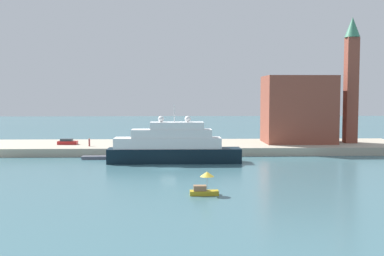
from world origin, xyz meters
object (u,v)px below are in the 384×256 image
at_px(large_yacht, 172,146).
at_px(parked_car, 67,142).
at_px(work_barge, 97,158).
at_px(mooring_bollard, 164,146).
at_px(harbor_building, 298,109).
at_px(bell_tower, 351,75).
at_px(person_figure, 89,142).
at_px(small_motorboat, 204,186).

distance_m(large_yacht, parked_car, 29.88).
height_order(work_barge, mooring_bollard, mooring_bollard).
relative_size(harbor_building, bell_tower, 0.55).
bearing_deg(person_figure, mooring_bollard, -11.77).
bearing_deg(small_motorboat, work_barge, 119.89).
height_order(parked_car, person_figure, person_figure).
height_order(bell_tower, mooring_bollard, bell_tower).
bearing_deg(bell_tower, mooring_bollard, -168.10).
xyz_separation_m(large_yacht, harbor_building, (29.83, 19.67, 6.52)).
bearing_deg(mooring_bollard, work_barge, -161.62).
height_order(small_motorboat, bell_tower, bell_tower).
distance_m(small_motorboat, mooring_bollard, 39.73).
bearing_deg(work_barge, person_figure, 111.17).
bearing_deg(harbor_building, mooring_bollard, -162.77).
bearing_deg(harbor_building, large_yacht, -146.60).
distance_m(small_motorboat, parked_car, 54.87).
xyz_separation_m(person_figure, mooring_bollard, (16.68, -3.48, -0.41)).
bearing_deg(parked_car, harbor_building, 2.49).
xyz_separation_m(small_motorboat, bell_tower, (37.75, 48.51, 16.56)).
height_order(bell_tower, parked_car, bell_tower).
distance_m(bell_tower, parked_car, 68.35).
bearing_deg(large_yacht, bell_tower, 24.38).
bearing_deg(large_yacht, mooring_bollard, 100.88).
distance_m(work_barge, harbor_building, 48.44).
height_order(harbor_building, mooring_bollard, harbor_building).
bearing_deg(person_figure, harbor_building, 7.49).
height_order(large_yacht, mooring_bollard, large_yacht).
height_order(harbor_building, bell_tower, bell_tower).
height_order(work_barge, person_figure, person_figure).
height_order(harbor_building, parked_car, harbor_building).
distance_m(bell_tower, person_figure, 62.92).
relative_size(small_motorboat, bell_tower, 0.13).
xyz_separation_m(bell_tower, person_figure, (-60.78, -5.82, -15.20)).
relative_size(small_motorboat, person_figure, 2.09).
bearing_deg(small_motorboat, harbor_building, 62.66).
bearing_deg(parked_car, mooring_bollard, -18.43).
relative_size(work_barge, mooring_bollard, 7.11).
distance_m(work_barge, bell_tower, 61.84).
xyz_separation_m(small_motorboat, work_barge, (-19.94, 34.70, -0.94)).
bearing_deg(mooring_bollard, parked_car, 161.57).
distance_m(bell_tower, mooring_bollard, 47.70).
xyz_separation_m(small_motorboat, mooring_bollard, (-6.36, 39.21, 0.95)).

